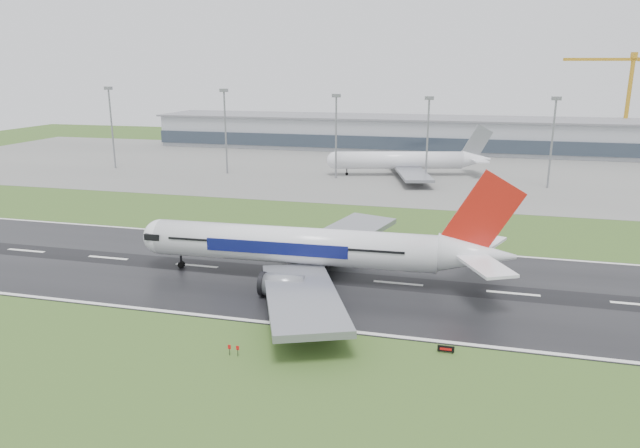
# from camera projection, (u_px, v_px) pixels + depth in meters

# --- Properties ---
(ground) EXTENTS (520.00, 520.00, 0.00)m
(ground) POSITION_uv_depth(u_px,v_px,m) (293.00, 274.00, 109.77)
(ground) COLOR #31501D
(ground) RESTS_ON ground
(runway) EXTENTS (400.00, 45.00, 0.10)m
(runway) POSITION_uv_depth(u_px,v_px,m) (293.00, 274.00, 109.75)
(runway) COLOR black
(runway) RESTS_ON ground
(apron) EXTENTS (400.00, 130.00, 0.08)m
(apron) POSITION_uv_depth(u_px,v_px,m) (385.00, 169.00, 226.80)
(apron) COLOR slate
(apron) RESTS_ON ground
(terminal) EXTENTS (240.00, 36.00, 15.00)m
(terminal) POSITION_uv_depth(u_px,v_px,m) (403.00, 134.00, 281.05)
(terminal) COLOR #94989F
(terminal) RESTS_ON ground
(main_airliner) EXTENTS (71.88, 68.69, 20.55)m
(main_airliner) POSITION_uv_depth(u_px,v_px,m) (319.00, 225.00, 105.06)
(main_airliner) COLOR white
(main_airliner) RESTS_ON runway
(parked_airliner) EXTENTS (73.50, 70.48, 17.93)m
(parked_airliner) POSITION_uv_depth(u_px,v_px,m) (406.00, 151.00, 210.55)
(parked_airliner) COLOR white
(parked_airliner) RESTS_ON apron
(tower_crane) EXTENTS (45.56, 11.61, 45.30)m
(tower_crane) POSITION_uv_depth(u_px,v_px,m) (628.00, 103.00, 267.01)
(tower_crane) COLOR #BE891D
(tower_crane) RESTS_ON ground
(runway_sign) EXTENTS (2.26, 0.99, 1.04)m
(runway_sign) POSITION_uv_depth(u_px,v_px,m) (446.00, 349.00, 79.28)
(runway_sign) COLOR black
(runway_sign) RESTS_ON ground
(floodmast_0) EXTENTS (0.64, 0.64, 30.34)m
(floodmast_0) POSITION_uv_depth(u_px,v_px,m) (112.00, 130.00, 224.03)
(floodmast_0) COLOR gray
(floodmast_0) RESTS_ON ground
(floodmast_1) EXTENTS (0.64, 0.64, 29.92)m
(floodmast_1) POSITION_uv_depth(u_px,v_px,m) (226.00, 133.00, 212.82)
(floodmast_1) COLOR gray
(floodmast_1) RESTS_ON ground
(floodmast_2) EXTENTS (0.64, 0.64, 28.47)m
(floodmast_2) POSITION_uv_depth(u_px,v_px,m) (336.00, 139.00, 203.09)
(floodmast_2) COLOR gray
(floodmast_2) RESTS_ON ground
(floodmast_3) EXTENTS (0.64, 0.64, 28.00)m
(floodmast_3) POSITION_uv_depth(u_px,v_px,m) (427.00, 142.00, 195.61)
(floodmast_3) COLOR gray
(floodmast_3) RESTS_ON ground
(floodmast_4) EXTENTS (0.64, 0.64, 28.35)m
(floodmast_4) POSITION_uv_depth(u_px,v_px,m) (552.00, 145.00, 186.15)
(floodmast_4) COLOR gray
(floodmast_4) RESTS_ON ground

